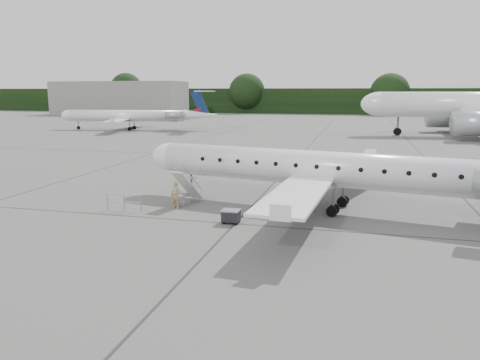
% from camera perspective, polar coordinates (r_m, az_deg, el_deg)
% --- Properties ---
extents(ground, '(320.00, 320.00, 0.00)m').
position_cam_1_polar(ground, '(22.80, 9.18, -7.58)').
color(ground, '#565653').
rests_on(ground, ground).
extents(treeline, '(260.00, 4.00, 8.00)m').
position_cam_1_polar(treeline, '(151.63, 13.84, 9.30)').
color(treeline, black).
rests_on(treeline, ground).
extents(terminal_building, '(40.00, 14.00, 10.00)m').
position_cam_1_polar(terminal_building, '(149.91, -14.49, 9.64)').
color(terminal_building, slate).
rests_on(terminal_building, ground).
extents(main_regional_jet, '(31.11, 24.97, 7.13)m').
position_cam_1_polar(main_regional_jet, '(28.60, 10.20, 3.45)').
color(main_regional_jet, silver).
rests_on(main_regional_jet, ground).
extents(airstair, '(1.31, 2.61, 2.23)m').
position_cam_1_polar(airstair, '(30.18, -6.42, -0.78)').
color(airstair, silver).
rests_on(airstair, ground).
extents(passenger, '(0.66, 0.48, 1.66)m').
position_cam_1_polar(passenger, '(29.09, -7.85, -1.83)').
color(passenger, '#9A8554').
rests_on(passenger, ground).
extents(safety_railing, '(2.20, 0.15, 1.00)m').
position_cam_1_polar(safety_railing, '(29.16, -13.95, -2.68)').
color(safety_railing, gray).
rests_on(safety_railing, ground).
extents(baggage_cart, '(0.94, 0.76, 0.81)m').
position_cam_1_polar(baggage_cart, '(25.67, -1.10, -4.41)').
color(baggage_cart, black).
rests_on(baggage_cart, ground).
extents(bg_regional_left, '(30.73, 24.23, 7.33)m').
position_cam_1_polar(bg_regional_left, '(90.24, -13.73, 8.28)').
color(bg_regional_left, silver).
rests_on(bg_regional_left, ground).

